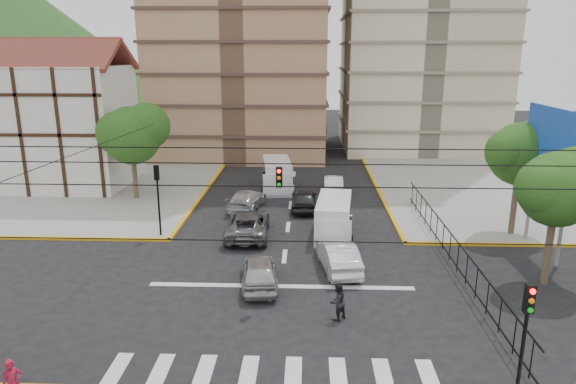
{
  "coord_description": "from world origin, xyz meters",
  "views": [
    {
      "loc": [
        1.22,
        -21.77,
        11.12
      ],
      "look_at": [
        0.23,
        4.1,
        4.0
      ],
      "focal_mm": 32.0,
      "sensor_mm": 36.0,
      "label": 1
    }
  ],
  "objects_px": {
    "van_left_lane": "(277,176)",
    "pedestrian_crosswalk": "(337,301)",
    "van_right_lane": "(334,219)",
    "car_silver_front_left": "(259,271)",
    "car_white_front_right": "(338,256)",
    "pedestrian_sw_corner": "(13,384)",
    "traffic_light_nw": "(158,189)",
    "traffic_light_se": "(525,328)"
  },
  "relations": [
    {
      "from": "car_white_front_right",
      "to": "van_right_lane",
      "type": "bearing_deg",
      "value": -99.69
    },
    {
      "from": "traffic_light_se",
      "to": "pedestrian_sw_corner",
      "type": "height_order",
      "value": "traffic_light_se"
    },
    {
      "from": "van_right_lane",
      "to": "pedestrian_sw_corner",
      "type": "bearing_deg",
      "value": -117.58
    },
    {
      "from": "van_left_lane",
      "to": "car_white_front_right",
      "type": "height_order",
      "value": "van_left_lane"
    },
    {
      "from": "car_white_front_right",
      "to": "pedestrian_crosswalk",
      "type": "distance_m",
      "value": 5.28
    },
    {
      "from": "traffic_light_nw",
      "to": "car_silver_front_left",
      "type": "relative_size",
      "value": 1.01
    },
    {
      "from": "pedestrian_crosswalk",
      "to": "traffic_light_se",
      "type": "bearing_deg",
      "value": 90.47
    },
    {
      "from": "traffic_light_nw",
      "to": "van_right_lane",
      "type": "relative_size",
      "value": 0.83
    },
    {
      "from": "car_silver_front_left",
      "to": "car_white_front_right",
      "type": "height_order",
      "value": "car_white_front_right"
    },
    {
      "from": "traffic_light_se",
      "to": "car_silver_front_left",
      "type": "distance_m",
      "value": 12.91
    },
    {
      "from": "pedestrian_sw_corner",
      "to": "car_white_front_right",
      "type": "bearing_deg",
      "value": 9.44
    },
    {
      "from": "van_right_lane",
      "to": "pedestrian_crosswalk",
      "type": "bearing_deg",
      "value": -85.95
    },
    {
      "from": "pedestrian_sw_corner",
      "to": "pedestrian_crosswalk",
      "type": "bearing_deg",
      "value": -6.65
    },
    {
      "from": "van_right_lane",
      "to": "car_white_front_right",
      "type": "bearing_deg",
      "value": -84.29
    },
    {
      "from": "van_right_lane",
      "to": "traffic_light_nw",
      "type": "bearing_deg",
      "value": -170.9
    },
    {
      "from": "car_white_front_right",
      "to": "pedestrian_sw_corner",
      "type": "distance_m",
      "value": 15.82
    },
    {
      "from": "van_right_lane",
      "to": "car_silver_front_left",
      "type": "distance_m",
      "value": 8.15
    },
    {
      "from": "traffic_light_nw",
      "to": "pedestrian_crosswalk",
      "type": "relative_size",
      "value": 2.59
    },
    {
      "from": "traffic_light_se",
      "to": "van_left_lane",
      "type": "bearing_deg",
      "value": 108.56
    },
    {
      "from": "pedestrian_sw_corner",
      "to": "pedestrian_crosswalk",
      "type": "relative_size",
      "value": 0.98
    },
    {
      "from": "traffic_light_nw",
      "to": "traffic_light_se",
      "type": "bearing_deg",
      "value": -45.0
    },
    {
      "from": "pedestrian_sw_corner",
      "to": "pedestrian_crosswalk",
      "type": "distance_m",
      "value": 12.27
    },
    {
      "from": "van_right_lane",
      "to": "van_left_lane",
      "type": "height_order",
      "value": "van_left_lane"
    },
    {
      "from": "van_left_lane",
      "to": "traffic_light_nw",
      "type": "bearing_deg",
      "value": -126.85
    },
    {
      "from": "car_white_front_right",
      "to": "pedestrian_sw_corner",
      "type": "relative_size",
      "value": 2.79
    },
    {
      "from": "traffic_light_nw",
      "to": "pedestrian_sw_corner",
      "type": "relative_size",
      "value": 2.65
    },
    {
      "from": "van_right_lane",
      "to": "car_silver_front_left",
      "type": "relative_size",
      "value": 1.22
    },
    {
      "from": "van_right_lane",
      "to": "car_white_front_right",
      "type": "relative_size",
      "value": 1.14
    },
    {
      "from": "van_left_lane",
      "to": "pedestrian_crosswalk",
      "type": "relative_size",
      "value": 3.32
    },
    {
      "from": "traffic_light_se",
      "to": "van_right_lane",
      "type": "distance_m",
      "value": 17.04
    },
    {
      "from": "van_right_lane",
      "to": "car_white_front_right",
      "type": "xyz_separation_m",
      "value": [
        -0.02,
        -5.04,
        -0.35
      ]
    },
    {
      "from": "traffic_light_se",
      "to": "pedestrian_crosswalk",
      "type": "xyz_separation_m",
      "value": [
        -5.23,
        5.89,
        -2.26
      ]
    },
    {
      "from": "traffic_light_nw",
      "to": "car_silver_front_left",
      "type": "height_order",
      "value": "traffic_light_nw"
    },
    {
      "from": "traffic_light_se",
      "to": "van_right_lane",
      "type": "relative_size",
      "value": 0.83
    },
    {
      "from": "traffic_light_se",
      "to": "pedestrian_sw_corner",
      "type": "xyz_separation_m",
      "value": [
        -15.82,
        -0.31,
        -2.13
      ]
    },
    {
      "from": "traffic_light_se",
      "to": "car_white_front_right",
      "type": "height_order",
      "value": "traffic_light_se"
    },
    {
      "from": "car_silver_front_left",
      "to": "pedestrian_crosswalk",
      "type": "distance_m",
      "value": 4.84
    },
    {
      "from": "car_silver_front_left",
      "to": "pedestrian_crosswalk",
      "type": "height_order",
      "value": "pedestrian_crosswalk"
    },
    {
      "from": "car_white_front_right",
      "to": "pedestrian_crosswalk",
      "type": "xyz_separation_m",
      "value": [
        -0.32,
        -5.27,
        0.08
      ]
    },
    {
      "from": "pedestrian_sw_corner",
      "to": "traffic_light_nw",
      "type": "bearing_deg",
      "value": 52.23
    },
    {
      "from": "van_right_lane",
      "to": "van_left_lane",
      "type": "xyz_separation_m",
      "value": [
        -4.18,
        10.82,
        0.07
      ]
    },
    {
      "from": "pedestrian_crosswalk",
      "to": "car_white_front_right",
      "type": "bearing_deg",
      "value": -134.61
    }
  ]
}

